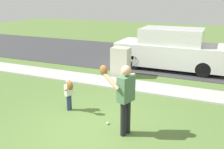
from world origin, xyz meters
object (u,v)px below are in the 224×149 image
person_adult (124,93)px  parked_van_white (171,50)px  baseball (108,123)px  utility_cabinet (121,62)px  person_child (69,91)px

person_adult → parked_van_white: bearing=-71.0°
baseball → parked_van_white: bearing=86.2°
utility_cabinet → parked_van_white: parked_van_white is taller
person_adult → utility_cabinet: 4.85m
person_child → baseball: bearing=4.9°
person_adult → parked_van_white: parked_van_white is taller
utility_cabinet → parked_van_white: size_ratio=0.25×
parked_van_white → person_adult: bearing=91.4°
person_adult → person_child: size_ratio=1.77×
utility_cabinet → parked_van_white: bearing=50.5°
person_adult → utility_cabinet: size_ratio=1.42×
person_adult → person_child: bearing=0.7°
person_adult → utility_cabinet: (-1.85, 4.46, -0.46)m
baseball → utility_cabinet: (-1.29, 4.18, 0.59)m
person_child → utility_cabinet: 3.87m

